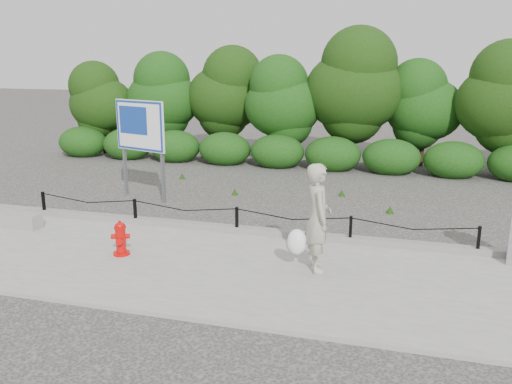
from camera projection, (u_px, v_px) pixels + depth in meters
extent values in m
plane|color=#2D2B28|center=(237.00, 236.00, 12.07)|extent=(90.00, 90.00, 0.00)
cube|color=gray|center=(204.00, 267.00, 10.20)|extent=(14.00, 4.00, 0.08)
cube|color=slate|center=(238.00, 229.00, 12.08)|extent=(14.00, 0.22, 0.14)
cube|color=black|center=(44.00, 204.00, 13.31)|extent=(0.06, 0.06, 0.60)
cube|color=black|center=(135.00, 211.00, 12.65)|extent=(0.06, 0.06, 0.60)
cube|color=black|center=(237.00, 220.00, 11.98)|extent=(0.06, 0.06, 0.60)
cube|color=black|center=(351.00, 230.00, 11.31)|extent=(0.06, 0.06, 0.60)
cube|color=black|center=(479.00, 241.00, 10.64)|extent=(0.06, 0.06, 0.60)
cylinder|color=black|center=(88.00, 198.00, 12.93)|extent=(2.50, 0.02, 0.02)
cylinder|color=black|center=(184.00, 206.00, 12.26)|extent=(2.50, 0.02, 0.02)
cylinder|color=black|center=(292.00, 215.00, 11.59)|extent=(2.50, 0.02, 0.02)
cylinder|color=black|center=(413.00, 225.00, 10.92)|extent=(2.50, 0.02, 0.02)
cylinder|color=black|center=(104.00, 131.00, 22.14)|extent=(0.18, 0.18, 1.81)
ellipsoid|color=#2A5413|center=(102.00, 100.00, 21.82)|extent=(2.67, 2.31, 2.89)
cylinder|color=black|center=(164.00, 130.00, 21.82)|extent=(0.18, 0.18, 1.99)
ellipsoid|color=#2A5413|center=(163.00, 95.00, 21.48)|extent=(2.94, 2.54, 3.18)
cylinder|color=black|center=(226.00, 130.00, 21.51)|extent=(0.18, 0.18, 2.09)
ellipsoid|color=#2A5413|center=(225.00, 92.00, 21.15)|extent=(3.10, 2.68, 3.35)
cylinder|color=black|center=(282.00, 137.00, 20.12)|extent=(0.18, 0.18, 1.93)
ellipsoid|color=#2A5413|center=(283.00, 101.00, 19.79)|extent=(2.85, 2.47, 3.08)
cylinder|color=black|center=(352.00, 132.00, 19.76)|extent=(0.18, 0.18, 2.41)
ellipsoid|color=#2A5413|center=(354.00, 85.00, 19.35)|extent=(3.56, 3.08, 3.85)
cylinder|color=black|center=(422.00, 141.00, 19.54)|extent=(0.18, 0.18, 1.86)
ellipsoid|color=#2A5413|center=(425.00, 104.00, 19.22)|extent=(2.76, 2.39, 2.98)
cylinder|color=black|center=(501.00, 143.00, 18.09)|extent=(0.18, 0.18, 2.16)
ellipsoid|color=#2A5413|center=(506.00, 97.00, 17.71)|extent=(3.20, 2.77, 3.46)
cylinder|color=red|center=(122.00, 253.00, 10.74)|extent=(0.42, 0.42, 0.05)
cylinder|color=red|center=(121.00, 240.00, 10.68)|extent=(0.26, 0.26, 0.49)
cylinder|color=red|center=(120.00, 227.00, 10.61)|extent=(0.30, 0.30, 0.05)
ellipsoid|color=red|center=(120.00, 226.00, 10.61)|extent=(0.27, 0.27, 0.16)
cylinder|color=red|center=(120.00, 222.00, 10.59)|extent=(0.07, 0.07, 0.05)
cylinder|color=red|center=(114.00, 236.00, 10.65)|extent=(0.12, 0.12, 0.10)
cylinder|color=red|center=(128.00, 236.00, 10.67)|extent=(0.12, 0.12, 0.10)
cylinder|color=red|center=(119.00, 241.00, 10.53)|extent=(0.17, 0.15, 0.14)
cylinder|color=slate|center=(117.00, 244.00, 10.59)|extent=(0.01, 0.05, 0.11)
imported|color=#A4A18C|center=(318.00, 218.00, 9.77)|extent=(0.69, 0.84, 2.00)
ellipsoid|color=white|center=(297.00, 242.00, 9.84)|extent=(0.36, 0.28, 0.48)
cube|color=gray|center=(20.00, 220.00, 12.44)|extent=(1.04, 0.42, 0.33)
cube|color=slate|center=(124.00, 148.00, 15.31)|extent=(0.10, 0.10, 2.75)
cube|color=slate|center=(162.00, 153.00, 14.55)|extent=(0.10, 0.10, 2.75)
cube|color=white|center=(140.00, 126.00, 14.71)|extent=(1.66, 0.56, 1.38)
cube|color=navy|center=(139.00, 126.00, 14.69)|extent=(1.61, 0.50, 1.33)
cube|color=navy|center=(133.00, 120.00, 14.75)|extent=(0.99, 0.31, 0.76)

